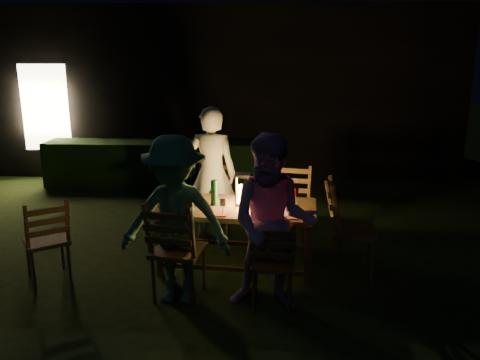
# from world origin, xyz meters

# --- Properties ---
(garden_envelope) EXTENTS (40.00, 40.00, 3.20)m
(garden_envelope) POSITION_xyz_m (-0.01, 6.15, 1.58)
(garden_envelope) COLOR black
(garden_envelope) RESTS_ON ground
(dining_table) EXTENTS (1.77, 0.99, 0.71)m
(dining_table) POSITION_xyz_m (1.07, 0.37, 0.64)
(dining_table) COLOR #50321A
(dining_table) RESTS_ON ground
(chair_near_left) EXTENTS (0.55, 0.58, 1.04)m
(chair_near_left) POSITION_xyz_m (0.55, -0.36, 0.32)
(chair_near_left) COLOR #50321A
(chair_near_left) RESTS_ON ground
(chair_near_right) EXTENTS (0.41, 0.44, 0.90)m
(chair_near_right) POSITION_xyz_m (1.45, -0.44, 0.27)
(chair_near_right) COLOR #50321A
(chair_near_right) RESTS_ON ground
(chair_far_left) EXTENTS (0.52, 0.55, 1.01)m
(chair_far_left) POSITION_xyz_m (0.69, 1.18, 0.30)
(chair_far_left) COLOR #50321A
(chair_far_left) RESTS_ON ground
(chair_far_right) EXTENTS (0.52, 0.55, 0.99)m
(chair_far_right) POSITION_xyz_m (1.68, 1.09, 0.30)
(chair_far_right) COLOR #50321A
(chair_far_right) RESTS_ON ground
(chair_end) EXTENTS (0.54, 0.50, 1.07)m
(chair_end) POSITION_xyz_m (2.29, 0.26, 0.32)
(chair_end) COLOR #50321A
(chair_end) RESTS_ON ground
(chair_spare) EXTENTS (0.60, 0.61, 0.94)m
(chair_spare) POSITION_xyz_m (-0.87, -0.07, 0.28)
(chair_spare) COLOR #50321A
(chair_spare) RESTS_ON ground
(person_house_side) EXTENTS (0.65, 0.46, 1.69)m
(person_house_side) POSITION_xyz_m (0.69, 1.23, 0.85)
(person_house_side) COLOR beige
(person_house_side) RESTS_ON ground
(person_opp_right) EXTENTS (0.85, 0.69, 1.64)m
(person_opp_right) POSITION_xyz_m (1.44, -0.49, 0.82)
(person_opp_right) COLOR #B47CAC
(person_opp_right) RESTS_ON ground
(person_opp_left) EXTENTS (1.08, 0.68, 1.60)m
(person_opp_left) POSITION_xyz_m (0.54, -0.41, 0.80)
(person_opp_left) COLOR #346846
(person_opp_left) RESTS_ON ground
(lantern) EXTENTS (0.16, 0.16, 0.35)m
(lantern) POSITION_xyz_m (1.12, 0.41, 0.86)
(lantern) COLOR white
(lantern) RESTS_ON dining_table
(plate_far_left) EXTENTS (0.25, 0.25, 0.01)m
(plate_far_left) POSITION_xyz_m (0.54, 0.64, 0.71)
(plate_far_left) COLOR white
(plate_far_left) RESTS_ON dining_table
(plate_near_left) EXTENTS (0.25, 0.25, 0.01)m
(plate_near_left) POSITION_xyz_m (0.50, 0.20, 0.71)
(plate_near_left) COLOR white
(plate_near_left) RESTS_ON dining_table
(plate_far_right) EXTENTS (0.25, 0.25, 0.01)m
(plate_far_right) POSITION_xyz_m (1.53, 0.55, 0.71)
(plate_far_right) COLOR white
(plate_far_right) RESTS_ON dining_table
(plate_near_right) EXTENTS (0.25, 0.25, 0.01)m
(plate_near_right) POSITION_xyz_m (1.49, 0.11, 0.71)
(plate_near_right) COLOR white
(plate_near_right) RESTS_ON dining_table
(wineglass_a) EXTENTS (0.06, 0.06, 0.18)m
(wineglass_a) POSITION_xyz_m (0.79, 0.67, 0.79)
(wineglass_a) COLOR #59070F
(wineglass_a) RESTS_ON dining_table
(wineglass_b) EXTENTS (0.06, 0.06, 0.18)m
(wineglass_b) POSITION_xyz_m (0.34, 0.31, 0.79)
(wineglass_b) COLOR #59070F
(wineglass_b) RESTS_ON dining_table
(wineglass_c) EXTENTS (0.06, 0.06, 0.18)m
(wineglass_c) POSITION_xyz_m (1.34, 0.06, 0.79)
(wineglass_c) COLOR #59070F
(wineglass_c) RESTS_ON dining_table
(wineglass_d) EXTENTS (0.06, 0.06, 0.18)m
(wineglass_d) POSITION_xyz_m (1.70, 0.49, 0.79)
(wineglass_d) COLOR #59070F
(wineglass_d) RESTS_ON dining_table
(wineglass_e) EXTENTS (0.06, 0.06, 0.18)m
(wineglass_e) POSITION_xyz_m (0.94, 0.08, 0.79)
(wineglass_e) COLOR silver
(wineglass_e) RESTS_ON dining_table
(bottle_table) EXTENTS (0.07, 0.07, 0.28)m
(bottle_table) POSITION_xyz_m (0.82, 0.39, 0.85)
(bottle_table) COLOR #0F471E
(bottle_table) RESTS_ON dining_table
(napkin_left) EXTENTS (0.18, 0.14, 0.01)m
(napkin_left) POSITION_xyz_m (0.89, 0.06, 0.71)
(napkin_left) COLOR red
(napkin_left) RESTS_ON dining_table
(napkin_right) EXTENTS (0.18, 0.14, 0.01)m
(napkin_right) POSITION_xyz_m (1.59, 0.02, 0.71)
(napkin_right) COLOR red
(napkin_right) RESTS_ON dining_table
(phone) EXTENTS (0.14, 0.07, 0.01)m
(phone) POSITION_xyz_m (0.42, 0.12, 0.71)
(phone) COLOR black
(phone) RESTS_ON dining_table
(side_table) EXTENTS (0.52, 0.52, 0.70)m
(side_table) POSITION_xyz_m (0.11, 2.01, 0.62)
(side_table) COLOR olive
(side_table) RESTS_ON ground
(ice_bucket) EXTENTS (0.30, 0.30, 0.22)m
(ice_bucket) POSITION_xyz_m (0.11, 2.01, 0.81)
(ice_bucket) COLOR #A5A8AD
(ice_bucket) RESTS_ON side_table
(bottle_bucket_a) EXTENTS (0.07, 0.07, 0.32)m
(bottle_bucket_a) POSITION_xyz_m (0.06, 1.97, 0.86)
(bottle_bucket_a) COLOR #0F471E
(bottle_bucket_a) RESTS_ON side_table
(bottle_bucket_b) EXTENTS (0.07, 0.07, 0.32)m
(bottle_bucket_b) POSITION_xyz_m (0.16, 2.05, 0.86)
(bottle_bucket_b) COLOR #0F471E
(bottle_bucket_b) RESTS_ON side_table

